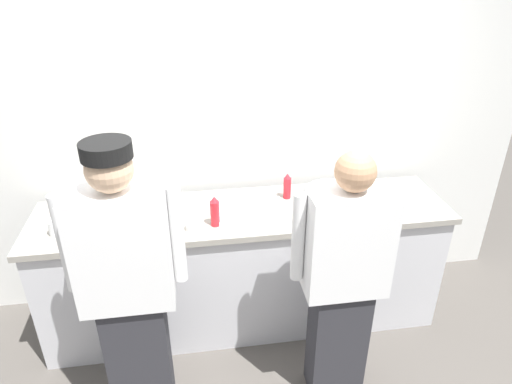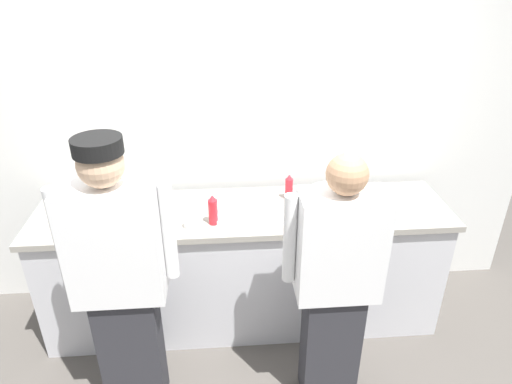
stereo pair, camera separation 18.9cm
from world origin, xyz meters
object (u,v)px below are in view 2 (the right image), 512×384
ramekin_orange_sauce (305,217)px  ramekin_green_sauce (138,204)px  sheet_tray (250,210)px  chefs_knife (88,207)px  chef_center (336,282)px  mixing_bowl_steel (335,201)px  deli_cup (59,220)px  plate_stack_rear (157,216)px  ramekin_yellow_sauce (191,223)px  squeeze_bottle_secondary (213,210)px  squeeze_bottle_primary (289,187)px  squeeze_bottle_spare (89,211)px  chef_near_left (120,279)px  plate_stack_front (400,200)px

ramekin_orange_sauce → ramekin_green_sauce: size_ratio=1.07×
sheet_tray → chefs_knife: (-1.07, 0.14, -0.01)m
chef_center → mixing_bowl_steel: (0.14, 0.66, 0.13)m
chef_center → chefs_knife: bearing=152.2°
ramekin_orange_sauce → deli_cup: bearing=178.0°
plate_stack_rear → ramekin_yellow_sauce: bearing=-22.9°
sheet_tray → squeeze_bottle_secondary: squeeze_bottle_secondary is taller
chef_center → squeeze_bottle_primary: (-0.15, 0.81, 0.17)m
ramekin_orange_sauce → squeeze_bottle_spare: bearing=176.3°
chef_near_left → sheet_tray: size_ratio=4.09×
squeeze_bottle_primary → chef_near_left: bearing=-142.0°
plate_stack_front → sheet_tray: (-1.00, -0.00, -0.03)m
squeeze_bottle_secondary → ramekin_green_sauce: size_ratio=2.47×
sheet_tray → squeeze_bottle_secondary: bearing=-152.6°
squeeze_bottle_spare → chefs_knife: squeeze_bottle_spare is taller
chef_center → squeeze_bottle_primary: 0.84m
squeeze_bottle_primary → ramekin_yellow_sauce: squeeze_bottle_primary is taller
squeeze_bottle_secondary → chef_near_left: bearing=-134.4°
plate_stack_front → mixing_bowl_steel: 0.44m
plate_stack_rear → chefs_knife: plate_stack_rear is taller
plate_stack_rear → deli_cup: size_ratio=2.34×
sheet_tray → chefs_knife: size_ratio=1.50×
chef_center → mixing_bowl_steel: size_ratio=4.07×
plate_stack_rear → squeeze_bottle_spare: squeeze_bottle_spare is taller
mixing_bowl_steel → squeeze_bottle_spare: squeeze_bottle_spare is taller
chef_center → sheet_tray: 0.78m
sheet_tray → ramekin_orange_sauce: (0.34, -0.14, 0.01)m
ramekin_orange_sauce → plate_stack_rear: bearing=175.0°
chef_center → sheet_tray: chef_center is taller
chef_center → squeeze_bottle_secondary: (-0.66, 0.52, 0.18)m
chef_center → ramekin_orange_sauce: bearing=99.6°
squeeze_bottle_spare → ramekin_yellow_sauce: bearing=-8.7°
chef_near_left → plate_stack_rear: (0.13, 0.56, 0.04)m
sheet_tray → squeeze_bottle_spare: size_ratio=2.35×
chef_center → squeeze_bottle_secondary: 0.86m
chef_near_left → squeeze_bottle_secondary: bearing=45.6°
chef_near_left → ramekin_orange_sauce: chef_near_left is taller
ramekin_yellow_sauce → deli_cup: 0.81m
chef_center → squeeze_bottle_spare: bearing=157.4°
plate_stack_rear → ramekin_green_sauce: size_ratio=2.78×
plate_stack_front → squeeze_bottle_primary: bearing=167.7°
chef_center → sheet_tray: size_ratio=3.83×
mixing_bowl_steel → chefs_knife: 1.63m
plate_stack_front → ramekin_orange_sauce: (-0.66, -0.14, -0.02)m
squeeze_bottle_spare → ramekin_green_sauce: squeeze_bottle_spare is taller
mixing_bowl_steel → squeeze_bottle_spare: size_ratio=2.21×
chef_near_left → ramekin_green_sauce: size_ratio=20.82×
chefs_knife → ramekin_orange_sauce: bearing=-11.2°
mixing_bowl_steel → chefs_knife: size_ratio=1.41×
squeeze_bottle_spare → ramekin_green_sauce: bearing=34.1°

